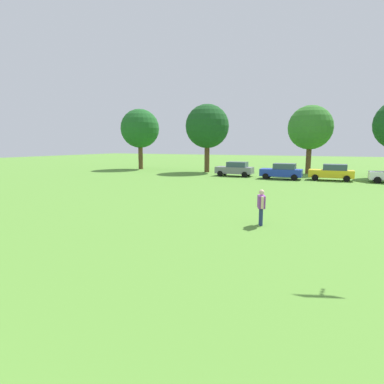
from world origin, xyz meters
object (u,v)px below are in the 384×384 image
at_px(tree_far_left, 140,129).
at_px(tree_center_left, 310,128).
at_px(parked_car_yellow_2, 332,172).
at_px(parked_car_gray_0, 235,169).
at_px(parked_car_blue_1, 282,171).
at_px(tree_left, 207,126).
at_px(adult_bystander, 261,204).

distance_m(tree_far_left, tree_center_left, 23.83).
bearing_deg(parked_car_yellow_2, parked_car_gray_0, -1.03).
relative_size(parked_car_yellow_2, tree_far_left, 0.48).
distance_m(parked_car_yellow_2, tree_center_left, 9.06).
height_order(parked_car_blue_1, parked_car_yellow_2, same).
xyz_separation_m(tree_far_left, tree_left, (11.13, -0.86, 0.02)).
bearing_deg(parked_car_gray_0, tree_center_left, -137.61).
bearing_deg(parked_car_yellow_2, tree_center_left, -68.32).
bearing_deg(adult_bystander, parked_car_gray_0, 0.30).
bearing_deg(parked_car_yellow_2, tree_far_left, -10.17).
xyz_separation_m(parked_car_blue_1, tree_center_left, (2.07, 7.93, 4.90)).
height_order(parked_car_gray_0, tree_center_left, tree_center_left).
height_order(adult_bystander, parked_car_yellow_2, parked_car_yellow_2).
relative_size(parked_car_blue_1, parked_car_yellow_2, 1.00).
distance_m(parked_car_blue_1, tree_left, 12.64).
distance_m(parked_car_blue_1, tree_center_left, 9.55).
height_order(adult_bystander, tree_center_left, tree_center_left).
relative_size(tree_left, tree_center_left, 1.05).
xyz_separation_m(adult_bystander, parked_car_gray_0, (-7.53, 21.30, -0.12)).
height_order(adult_bystander, tree_left, tree_left).
bearing_deg(parked_car_yellow_2, adult_bystander, 82.31).
bearing_deg(parked_car_gray_0, tree_far_left, -15.81).
xyz_separation_m(parked_car_blue_1, tree_far_left, (-21.64, 5.60, 5.16)).
relative_size(adult_bystander, parked_car_yellow_2, 0.38).
height_order(parked_car_gray_0, tree_far_left, tree_far_left).
bearing_deg(parked_car_blue_1, tree_far_left, -14.51).
xyz_separation_m(adult_bystander, parked_car_yellow_2, (2.85, 21.11, -0.12)).
xyz_separation_m(parked_car_blue_1, tree_left, (-10.51, 4.73, 5.18)).
height_order(parked_car_gray_0, parked_car_yellow_2, same).
relative_size(parked_car_gray_0, parked_car_yellow_2, 1.00).
relative_size(parked_car_blue_1, tree_left, 0.48).
distance_m(parked_car_gray_0, tree_left, 8.11).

